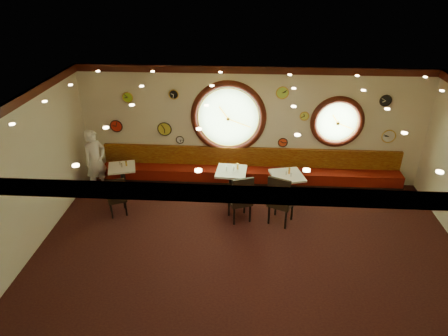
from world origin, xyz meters
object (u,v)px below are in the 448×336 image
at_px(chair_c, 280,198).
at_px(condiment_a_pepper, 122,165).
at_px(condiment_a_salt, 120,163).
at_px(condiment_a_bottle, 126,163).
at_px(table_a, 123,176).
at_px(condiment_b_salt, 227,168).
at_px(table_c, 286,185).
at_px(condiment_c_salt, 286,173).
at_px(chair_b, 241,196).
at_px(condiment_b_pepper, 234,169).
at_px(condiment_c_bottle, 289,171).
at_px(condiment_c_pepper, 291,175).
at_px(waiter, 96,161).
at_px(chair_a, 117,194).
at_px(condiment_b_bottle, 238,166).
at_px(table_b, 231,181).

distance_m(chair_c, condiment_a_pepper, 4.17).
distance_m(condiment_a_salt, condiment_a_bottle, 0.18).
height_order(table_a, condiment_b_salt, condiment_b_salt).
height_order(table_c, condiment_c_salt, condiment_c_salt).
xyz_separation_m(chair_b, condiment_a_bottle, (-3.01, 1.22, 0.13)).
distance_m(chair_b, condiment_a_salt, 3.43).
bearing_deg(condiment_b_pepper, condiment_c_bottle, -2.94).
bearing_deg(table_a, table_c, -4.20).
bearing_deg(condiment_a_salt, condiment_c_pepper, -6.31).
xyz_separation_m(chair_b, waiter, (-3.81, 1.20, 0.18)).
xyz_separation_m(table_a, chair_a, (0.19, -1.11, 0.12)).
distance_m(chair_c, condiment_b_bottle, 1.52).
bearing_deg(condiment_a_salt, condiment_c_bottle, -4.46).
relative_size(condiment_a_salt, condiment_a_pepper, 0.84).
bearing_deg(condiment_c_pepper, table_a, 174.70).
height_order(condiment_a_bottle, condiment_c_bottle, condiment_c_bottle).
distance_m(table_c, condiment_b_bottle, 1.30).
relative_size(condiment_b_salt, waiter, 0.06).
bearing_deg(condiment_b_bottle, condiment_b_salt, -163.49).
relative_size(table_a, chair_c, 1.08).
height_order(condiment_a_pepper, condiment_c_bottle, condiment_c_bottle).
height_order(condiment_b_salt, waiter, waiter).
height_order(chair_a, condiment_a_salt, chair_a).
height_order(table_b, chair_a, chair_a).
relative_size(table_a, condiment_b_salt, 7.61).
bearing_deg(condiment_b_pepper, condiment_a_bottle, 175.26).
distance_m(condiment_a_salt, condiment_c_bottle, 4.36).
bearing_deg(condiment_c_salt, condiment_a_pepper, 176.15).
distance_m(chair_c, condiment_c_salt, 0.94).
height_order(table_a, condiment_a_salt, condiment_a_salt).
relative_size(condiment_c_salt, condiment_a_bottle, 0.63).
bearing_deg(chair_a, condiment_c_salt, -13.03).
distance_m(table_a, condiment_b_bottle, 3.04).
height_order(table_c, condiment_a_pepper, condiment_a_pepper).
bearing_deg(condiment_a_bottle, condiment_c_salt, -5.08).
xyz_separation_m(table_c, condiment_c_pepper, (0.08, -0.09, 0.35)).
relative_size(condiment_b_salt, condiment_b_pepper, 0.98).
relative_size(table_a, condiment_c_pepper, 9.25).
bearing_deg(chair_c, table_c, 101.23).
relative_size(condiment_a_pepper, condiment_b_pepper, 0.94).
height_order(chair_b, condiment_b_salt, chair_b).
relative_size(condiment_b_salt, condiment_a_pepper, 1.04).
distance_m(condiment_a_salt, condiment_a_pepper, 0.14).
xyz_separation_m(table_c, condiment_b_pepper, (-1.32, 0.13, 0.36)).
relative_size(table_b, condiment_a_salt, 9.14).
height_order(condiment_c_bottle, waiter, waiter).
bearing_deg(chair_a, waiter, 103.02).
bearing_deg(condiment_b_pepper, condiment_c_pepper, -8.72).
distance_m(chair_c, condiment_b_pepper, 1.52).
distance_m(table_b, chair_b, 1.04).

